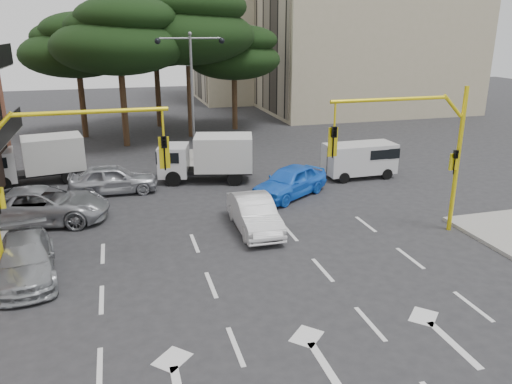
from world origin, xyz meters
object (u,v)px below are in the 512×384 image
Objects in this scene: car_white_hatch at (254,214)px; car_silver_cross_a at (42,205)px; car_silver_cross_b at (113,179)px; signal_mast_left at (48,167)px; box_truck_b at (207,158)px; signal_mast_right at (421,142)px; street_lamp_center at (192,75)px; box_truck_a at (36,161)px; car_blue_compact at (290,181)px; car_silver_wagon at (26,259)px; van_white at (359,160)px.

car_white_hatch is 9.28m from car_silver_cross_a.
car_silver_cross_b is (-5.66, 6.73, 0.04)m from car_white_hatch.
signal_mast_left is 12.24m from box_truck_b.
signal_mast_right is 15.65m from street_lamp_center.
car_silver_cross_a is 6.47m from box_truck_a.
car_blue_compact is at bearing -78.81° from car_silver_cross_a.
signal_mast_left is 0.77× the size of street_lamp_center.
signal_mast_left is at bearing -162.60° from car_white_hatch.
signal_mast_left is 1.35× the size of car_silver_cross_b.
street_lamp_center is at bearing 115.91° from signal_mast_right.
car_silver_wagon is (-14.75, 0.27, -3.22)m from signal_mast_right.
van_white is 17.90m from box_truck_a.
car_blue_compact is 9.07m from car_silver_cross_b.
street_lamp_center is 1.95× the size of van_white.
street_lamp_center is at bearing 64.09° from signal_mast_left.
signal_mast_right is 12.20m from box_truck_b.
box_truck_b is at bearing 124.59° from signal_mast_right.
signal_mast_right is 1.17× the size of box_truck_a.
car_blue_compact is (10.38, 6.02, -3.10)m from signal_mast_left.
car_silver_cross_b reaches higher than car_silver_wagon.
car_white_hatch is at bearing -71.71° from car_blue_compact.
box_truck_b reaches higher than car_silver_wagon.
car_blue_compact is at bearing -108.10° from car_silver_cross_b.
box_truck_a is (-17.50, 3.75, 0.27)m from van_white.
van_white is at bearing 79.53° from car_blue_compact.
car_silver_cross_b is at bearing 130.81° from car_white_hatch.
signal_mast_right reaches higher than van_white.
signal_mast_left reaches higher than van_white.
signal_mast_left reaches higher than car_silver_cross_b.
signal_mast_left is at bearing 159.08° from box_truck_b.
car_silver_cross_a is 1.27× the size of car_silver_cross_b.
box_truck_b is (9.04, -2.12, 0.02)m from box_truck_a.
car_blue_compact is at bearing -67.12° from van_white.
signal_mast_right is at bearing -101.68° from car_silver_cross_a.
signal_mast_left is 15.65m from street_lamp_center.
car_white_hatch is (-6.14, 2.23, -3.17)m from signal_mast_right.
van_white is at bearing -92.51° from car_silver_cross_b.
signal_mast_right is 1.51× the size of van_white.
box_truck_a is (-2.20, 11.93, -2.62)m from signal_mast_left.
car_silver_cross_b is (-8.58, 2.94, -0.02)m from car_blue_compact.
car_silver_cross_b is 13.53m from van_white.
car_white_hatch reaches higher than car_silver_wagon.
box_truck_a is at bearing 17.81° from car_silver_cross_a.
box_truck_a is at bearing -166.99° from street_lamp_center.
street_lamp_center reaches higher than car_silver_cross_b.
signal_mast_right is at bearing 0.00° from signal_mast_left.
car_blue_compact is 1.03× the size of car_silver_cross_b.
signal_mast_left reaches higher than car_silver_wagon.
car_silver_wagon is at bearing 154.07° from box_truck_b.
van_white is (16.50, 2.62, 0.21)m from car_silver_cross_a.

